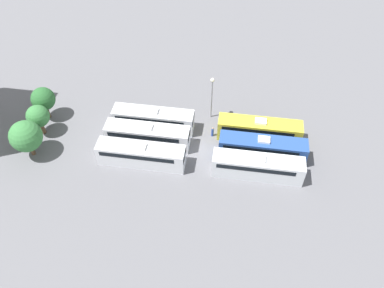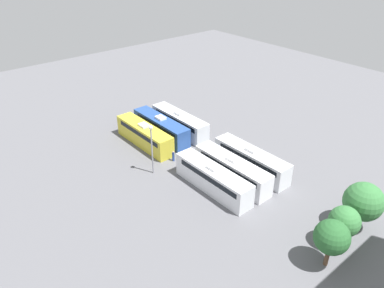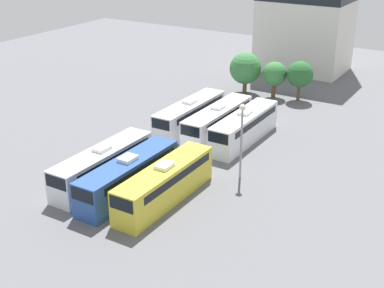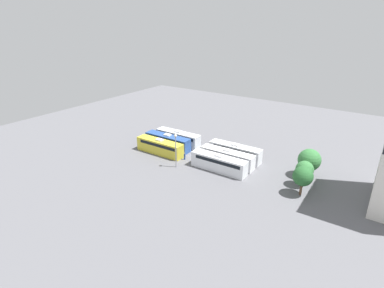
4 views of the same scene
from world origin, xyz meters
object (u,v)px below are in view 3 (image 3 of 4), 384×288
bus_4 (218,120)px  bus_5 (244,126)px  bus_3 (190,114)px  bus_0 (103,164)px  tree_2 (300,74)px  depot_building (307,1)px  bus_2 (165,182)px  worker_person (199,164)px  bus_1 (129,175)px  tree_1 (274,74)px  light_pole (242,128)px  tree_0 (245,68)px

bus_4 → bus_5: (3.34, -0.11, 0.00)m
bus_3 → bus_5: (7.02, -0.14, 0.00)m
bus_0 → bus_3: same height
tree_2 → depot_building: size_ratio=0.25×
bus_2 → worker_person: (-0.48, 6.61, -1.01)m
depot_building → bus_0: bearing=-91.8°
bus_1 → tree_1: (0.02, 31.82, 1.52)m
worker_person → light_pole: (4.04, 0.69, 4.26)m
light_pole → tree_1: 25.10m
bus_0 → bus_2: size_ratio=1.00×
bus_5 → light_pole: light_pole is taller
tree_0 → worker_person: bearing=-73.6°
bus_0 → bus_3: (-0.19, 15.55, 0.00)m
bus_0 → bus_5: bearing=66.1°
bus_2 → tree_1: tree_1 is taller
light_pole → tree_0: bearing=115.3°
bus_0 → bus_3: 15.55m
bus_4 → worker_person: (2.93, -8.96, -1.01)m
bus_1 → bus_5: bearing=77.8°
bus_0 → bus_1: same height
bus_4 → light_pole: bearing=-49.9°
bus_2 → tree_0: size_ratio=2.07×
bus_4 → depot_building: depot_building is taller
tree_2 → depot_building: bearing=109.1°
bus_3 → tree_1: tree_1 is taller
worker_person → tree_1: 25.03m
tree_2 → bus_0: bearing=-102.0°
tree_1 → depot_building: bearing=97.0°
tree_1 → bus_0: bearing=-96.2°
bus_4 → tree_1: tree_1 is taller
bus_4 → light_pole: size_ratio=1.62×
bus_2 → tree_2: bearing=90.3°
bus_1 → depot_building: 48.47m
bus_1 → bus_3: (-3.57, 16.10, 0.00)m
light_pole → bus_5: bearing=114.0°
bus_0 → tree_1: bearing=83.8°
bus_3 → bus_1: bearing=-77.5°
bus_5 → tree_1: tree_1 is taller
bus_0 → bus_2: same height
bus_1 → tree_0: (-4.19, 31.57, 1.78)m
bus_1 → bus_4: size_ratio=1.00×
depot_building → bus_4: bearing=-86.3°
bus_2 → bus_3: 17.13m
bus_4 → bus_1: bearing=-90.4°
bus_2 → bus_4: same height
bus_5 → bus_2: bearing=-89.7°
tree_0 → depot_building: depot_building is taller
light_pole → bus_4: bearing=130.1°
bus_5 → tree_0: (-7.63, 15.61, 1.78)m
bus_2 → light_pole: light_pole is taller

